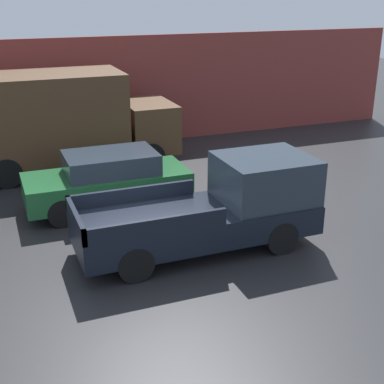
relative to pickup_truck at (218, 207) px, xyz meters
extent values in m
plane|color=#232326|center=(-1.87, 0.01, -0.97)|extent=(60.00, 60.00, 0.00)
cube|color=brown|center=(-1.87, 9.50, 1.08)|extent=(28.00, 0.15, 4.09)
cube|color=black|center=(-0.55, 0.00, -0.29)|extent=(5.57, 2.02, 0.65)
cube|color=#28333D|center=(1.18, 0.00, 0.57)|extent=(2.12, 1.89, 1.06)
cube|color=black|center=(-1.80, 0.96, 0.22)|extent=(3.06, 0.10, 0.36)
cube|color=black|center=(-1.80, -0.96, 0.22)|extent=(3.06, 0.10, 0.36)
cube|color=black|center=(-3.28, 0.00, 0.22)|extent=(0.10, 2.02, 0.36)
cylinder|color=black|center=(1.18, 0.89, -0.57)|extent=(0.78, 0.26, 0.78)
cylinder|color=black|center=(1.18, -0.89, -0.57)|extent=(0.78, 0.26, 0.78)
cylinder|color=black|center=(-2.27, 0.89, -0.57)|extent=(0.78, 0.26, 0.78)
cylinder|color=black|center=(-2.27, -0.89, -0.57)|extent=(0.78, 0.26, 0.78)
cube|color=#1E592D|center=(-1.90, 3.22, -0.30)|extent=(4.43, 1.82, 0.70)
cube|color=#28333D|center=(-1.76, 3.22, 0.34)|extent=(2.43, 1.60, 0.56)
cylinder|color=black|center=(-0.52, 4.03, -0.59)|extent=(0.75, 0.22, 0.75)
cylinder|color=black|center=(-0.52, 2.41, -0.59)|extent=(0.75, 0.22, 0.75)
cylinder|color=black|center=(-3.27, 4.03, -0.59)|extent=(0.75, 0.22, 0.75)
cylinder|color=black|center=(-3.27, 2.41, -0.59)|extent=(0.75, 0.22, 0.75)
cube|color=#4C331E|center=(0.48, 7.05, 0.29)|extent=(1.61, 2.39, 1.61)
cube|color=#4C331E|center=(-3.25, 7.05, 0.87)|extent=(5.57, 2.52, 2.78)
cylinder|color=black|center=(0.19, 8.18, -0.50)|extent=(0.94, 0.30, 0.94)
cylinder|color=black|center=(0.19, 5.93, -0.50)|extent=(0.94, 0.30, 0.94)
cylinder|color=black|center=(-4.39, 8.18, -0.50)|extent=(0.94, 0.30, 0.94)
cylinder|color=black|center=(-4.39, 5.93, -0.50)|extent=(0.94, 0.30, 0.94)
camera|label=1|loc=(-4.75, -10.42, 4.76)|focal=50.00mm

